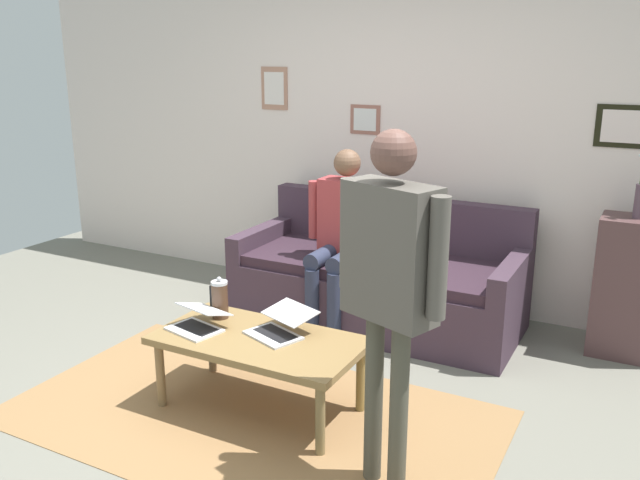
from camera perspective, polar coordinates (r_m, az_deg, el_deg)
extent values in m
plane|color=slate|center=(3.80, -6.31, -14.89)|extent=(7.68, 7.68, 0.00)
cube|color=olive|center=(3.82, -5.91, -14.62)|extent=(2.64, 1.50, 0.01)
cube|color=silver|center=(5.26, 6.94, 9.34)|extent=(7.04, 0.10, 2.70)
cube|color=#905A4C|center=(5.31, 3.88, 10.19)|extent=(0.25, 0.02, 0.23)
cube|color=silver|center=(5.30, 3.84, 10.18)|extent=(0.19, 0.00, 0.17)
cube|color=black|center=(4.86, 24.35, 8.80)|extent=(0.34, 0.02, 0.28)
cube|color=silver|center=(4.85, 24.34, 8.79)|extent=(0.26, 0.00, 0.21)
cube|color=#AA7861|center=(5.68, -3.89, 12.76)|extent=(0.25, 0.02, 0.35)
cube|color=silver|center=(5.67, -3.93, 12.75)|extent=(0.19, 0.00, 0.26)
cube|color=#3D2C39|center=(4.93, 4.83, -4.72)|extent=(2.04, 0.89, 0.42)
cube|color=#31202B|center=(4.83, 4.80, -2.01)|extent=(1.80, 0.81, 0.08)
cube|color=#3D2C39|center=(5.13, 6.60, 1.21)|extent=(2.04, 0.14, 0.46)
cube|color=#3D2C39|center=(4.56, 16.06, -2.88)|extent=(0.12, 0.89, 0.20)
cube|color=#3D2C39|center=(5.26, -4.72, 0.17)|extent=(0.12, 0.89, 0.20)
cube|color=olive|center=(3.71, -5.23, -8.55)|extent=(1.14, 0.60, 0.04)
cylinder|color=olive|center=(3.40, 0.02, -15.00)|extent=(0.05, 0.05, 0.39)
cylinder|color=olive|center=(3.91, -13.42, -11.05)|extent=(0.05, 0.05, 0.39)
cylinder|color=olive|center=(3.77, 3.47, -11.70)|extent=(0.05, 0.05, 0.39)
cylinder|color=brown|center=(4.24, -9.19, -8.62)|extent=(0.05, 0.05, 0.39)
cube|color=silver|center=(3.70, -4.02, -8.09)|extent=(0.35, 0.30, 0.01)
cube|color=black|center=(3.71, -3.82, -7.92)|extent=(0.28, 0.20, 0.00)
cube|color=silver|center=(3.73, -2.55, -6.18)|extent=(0.35, 0.28, 0.05)
cube|color=silver|center=(3.73, -2.59, -6.19)|extent=(0.31, 0.25, 0.04)
cube|color=silver|center=(3.83, -10.65, -7.50)|extent=(0.33, 0.27, 0.01)
cube|color=black|center=(3.84, -10.46, -7.32)|extent=(0.26, 0.17, 0.00)
cube|color=silver|center=(3.84, -9.85, -5.81)|extent=(0.32, 0.25, 0.06)
cube|color=silver|center=(3.84, -9.88, -5.82)|extent=(0.29, 0.22, 0.05)
cylinder|color=#4C3323|center=(3.95, -8.51, -5.15)|extent=(0.10, 0.10, 0.21)
cylinder|color=#B7B7BC|center=(3.91, -8.58, -3.62)|extent=(0.10, 0.10, 0.02)
sphere|color=#B2B2B7|center=(3.90, -8.59, -3.30)|extent=(0.03, 0.03, 0.03)
cube|color=black|center=(3.98, -9.25, -4.85)|extent=(0.01, 0.01, 0.15)
cube|color=#4C3333|center=(4.76, 24.78, -3.70)|extent=(0.42, 0.32, 0.92)
cylinder|color=#4F3C48|center=(4.62, 25.59, 2.98)|extent=(0.07, 0.07, 0.22)
cylinder|color=#474539|center=(3.05, 6.71, -14.18)|extent=(0.08, 0.08, 0.83)
cylinder|color=#474539|center=(3.14, 4.60, -13.22)|extent=(0.08, 0.08, 0.83)
cube|color=#524D46|center=(2.81, 6.02, -1.05)|extent=(0.45, 0.31, 0.59)
cylinder|color=#524D46|center=(2.65, 10.03, -1.57)|extent=(0.10, 0.10, 0.50)
cylinder|color=#524D46|center=(2.97, 2.47, 0.51)|extent=(0.10, 0.10, 0.50)
sphere|color=brown|center=(2.72, 6.28, 7.41)|extent=(0.19, 0.19, 0.19)
cylinder|color=#2A3047|center=(4.57, 1.20, -5.81)|extent=(0.10, 0.10, 0.50)
cylinder|color=#2A3047|center=(4.64, -0.68, -5.45)|extent=(0.10, 0.10, 0.50)
cylinder|color=#2A3047|center=(4.62, 2.23, -1.62)|extent=(0.12, 0.40, 0.12)
cylinder|color=#2A3047|center=(4.69, 0.36, -1.33)|extent=(0.12, 0.40, 0.12)
cube|color=#9C3638|center=(4.74, 2.28, 2.10)|extent=(0.37, 0.20, 0.52)
cylinder|color=#9C3638|center=(4.60, 4.68, 1.95)|extent=(0.08, 0.08, 0.42)
cylinder|color=#9C3638|center=(4.80, -0.53, 2.59)|extent=(0.08, 0.08, 0.42)
sphere|color=brown|center=(4.67, 2.33, 6.58)|extent=(0.19, 0.19, 0.19)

